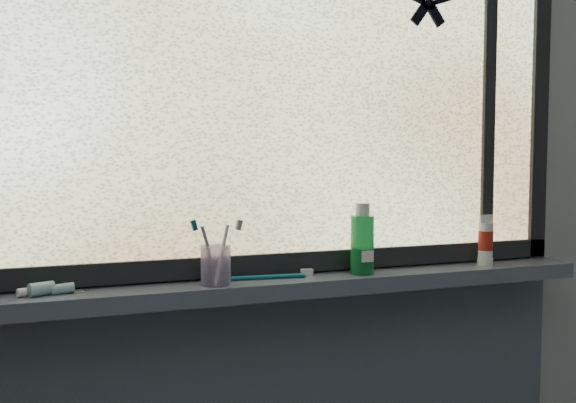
{
  "coord_description": "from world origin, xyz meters",
  "views": [
    {
      "loc": [
        -0.54,
        -0.22,
        1.32
      ],
      "look_at": [
        -0.07,
        1.05,
        1.22
      ],
      "focal_mm": 40.0,
      "sensor_mm": 36.0,
      "label": 1
    }
  ],
  "objects": [
    {
      "name": "toothbrush_cup",
      "position": [
        -0.19,
        1.21,
        1.07
      ],
      "size": [
        0.07,
        0.07,
        0.09
      ],
      "primitive_type": "cylinder",
      "rotation": [
        0.0,
        0.0,
        0.01
      ],
      "color": "#C0ABE3",
      "rests_on": "windowsill"
    },
    {
      "name": "windowsill",
      "position": [
        0.0,
        1.23,
        1.0
      ],
      "size": [
        1.62,
        0.14,
        0.04
      ],
      "primitive_type": "cube",
      "color": "#494F62",
      "rests_on": "wall_back"
    },
    {
      "name": "frame_mullion",
      "position": [
        0.6,
        1.28,
        1.53
      ],
      "size": [
        0.03,
        0.03,
        1.0
      ],
      "primitive_type": "cube",
      "color": "black",
      "rests_on": "wall_back"
    },
    {
      "name": "mouthwash_bottle",
      "position": [
        0.19,
        1.22,
        1.11
      ],
      "size": [
        0.08,
        0.08,
        0.15
      ],
      "primitive_type": "cylinder",
      "rotation": [
        0.0,
        0.0,
        -0.39
      ],
      "color": "#1B8C42",
      "rests_on": "windowsill"
    },
    {
      "name": "toothpaste_tube",
      "position": [
        -0.55,
        1.22,
        1.03
      ],
      "size": [
        0.16,
        0.08,
        0.03
      ],
      "primitive_type": null,
      "rotation": [
        0.0,
        0.0,
        0.32
      ],
      "color": "silver",
      "rests_on": "windowsill"
    },
    {
      "name": "window_pane",
      "position": [
        0.0,
        1.28,
        1.53
      ],
      "size": [
        1.5,
        0.01,
        1.0
      ],
      "primitive_type": "cube",
      "color": "silver",
      "rests_on": "wall_back"
    },
    {
      "name": "wall_back",
      "position": [
        0.0,
        1.3,
        1.25
      ],
      "size": [
        3.0,
        0.01,
        2.5
      ],
      "primitive_type": "cube",
      "color": "#9EA3A8",
      "rests_on": "ground"
    },
    {
      "name": "toothbrush_lying",
      "position": [
        -0.06,
        1.23,
        1.03
      ],
      "size": [
        0.24,
        0.05,
        0.02
      ],
      "primitive_type": null,
      "rotation": [
        0.0,
        0.0,
        -0.1
      ],
      "color": "#0B566A",
      "rests_on": "windowsill"
    },
    {
      "name": "starfish_sticker",
      "position": [
        0.4,
        1.27,
        1.72
      ],
      "size": [
        0.15,
        0.02,
        0.15
      ],
      "primitive_type": null,
      "color": "black",
      "rests_on": "window_pane"
    },
    {
      "name": "frame_right",
      "position": [
        0.78,
        1.28,
        1.53
      ],
      "size": [
        0.05,
        0.03,
        1.1
      ],
      "primitive_type": "cube",
      "color": "black",
      "rests_on": "wall_back"
    },
    {
      "name": "cream_tube",
      "position": [
        0.56,
        1.22,
        1.09
      ],
      "size": [
        0.05,
        0.05,
        0.1
      ],
      "primitive_type": "cylinder",
      "rotation": [
        0.0,
        0.0,
        -0.37
      ],
      "color": "silver",
      "rests_on": "windowsill"
    },
    {
      "name": "frame_bottom",
      "position": [
        0.0,
        1.28,
        1.05
      ],
      "size": [
        1.6,
        0.03,
        0.05
      ],
      "primitive_type": "cube",
      "color": "black",
      "rests_on": "windowsill"
    }
  ]
}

